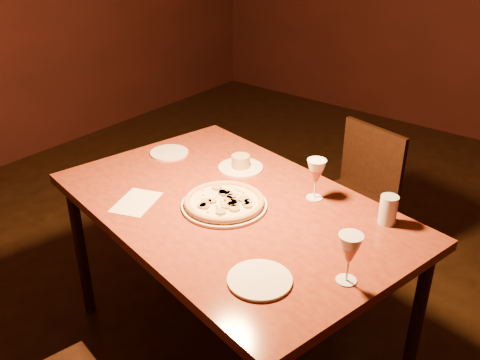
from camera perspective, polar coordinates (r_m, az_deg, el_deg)
The scene contains 11 objects.
dining_table at distance 2.26m, azimuth -0.89°, elevation -4.12°, with size 1.66×1.25×0.80m.
chair_far at distance 3.03m, azimuth 12.09°, elevation -1.47°, with size 0.49×0.49×0.84m.
pizza_plate at distance 2.20m, azimuth -1.70°, elevation -2.37°, with size 0.36×0.36×0.04m.
ramekin_saucer at distance 2.51m, azimuth 0.07°, elevation 1.67°, with size 0.21×0.21×0.07m.
wine_glass_far at distance 2.25m, azimuth 8.07°, elevation 0.07°, with size 0.08×0.08×0.18m, color #BD5D4F, non-canonical shape.
wine_glass_right at distance 1.79m, azimuth 11.51°, elevation -8.20°, with size 0.08×0.08×0.18m, color #BD5D4F, non-canonical shape.
water_tumbler at distance 2.15m, azimuth 15.53°, elevation -3.07°, with size 0.07×0.07×0.12m, color #AAB4BA.
side_plate_left at distance 2.69m, azimuth -7.56°, elevation 2.91°, with size 0.19×0.19×0.01m, color silver.
side_plate_near at distance 1.80m, azimuth 2.11°, elevation -10.60°, with size 0.22×0.22×0.01m, color silver.
menu_card at distance 2.28m, azimuth -11.01°, elevation -2.34°, with size 0.15×0.22×0.00m, color silver.
pendant_light at distance 1.96m, azimuth -1.07°, elevation 17.21°, with size 0.12×0.12×0.12m, color #FF9A47.
Camera 1 is at (0.96, -1.33, 1.92)m, focal length 40.00 mm.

